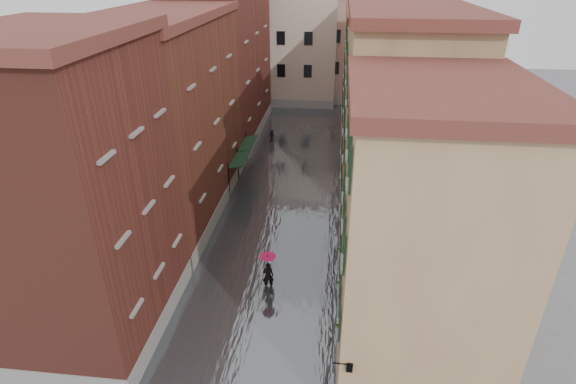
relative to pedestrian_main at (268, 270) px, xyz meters
The scene contains 16 objects.
ground 1.89m from the pedestrian_main, 102.93° to the right, with size 120.00×120.00×0.00m, color slate.
floodwater 11.64m from the pedestrian_main, 91.61° to the left, with size 10.00×60.00×0.20m, color #505559.
building_left_near 9.66m from the pedestrian_main, 155.01° to the right, with size 6.00×8.00×13.00m, color brown.
building_left_mid 11.69m from the pedestrian_main, 134.00° to the left, with size 6.00×14.00×12.50m, color brown.
building_left_far 24.44m from the pedestrian_main, 107.97° to the left, with size 6.00×16.00×14.00m, color brown.
building_right_near 8.76m from the pedestrian_main, 27.09° to the right, with size 6.00×8.00×11.50m, color #A67955.
building_right_mid 11.40m from the pedestrian_main, 48.65° to the left, with size 6.00×14.00×13.00m, color tan.
building_right_far 23.99m from the pedestrian_main, 73.53° to the left, with size 6.00×16.00×11.50m, color #A67955.
building_end_cream 37.12m from the pedestrian_main, 95.19° to the left, with size 12.00×9.00×13.00m, color #C5B09D.
building_end_pink 39.29m from the pedestrian_main, 81.63° to the left, with size 10.00×9.00×12.00m, color tan.
awning_near 11.80m from the pedestrian_main, 108.95° to the left, with size 1.09×3.04×2.80m.
awning_far 14.91m from the pedestrian_main, 104.85° to the left, with size 1.09×3.35×2.80m.
wall_lantern 8.62m from the pedestrian_main, 61.62° to the right, with size 0.71×0.22×0.35m.
window_planters 4.88m from the pedestrian_main, 28.10° to the right, with size 0.59×8.36×0.84m.
pedestrian_main is the anchor object (origin of this frame).
pedestrian_far 20.82m from the pedestrian_main, 97.59° to the left, with size 0.73×0.57×1.51m, color black.
Camera 1 is at (3.46, -17.18, 15.48)m, focal length 28.00 mm.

